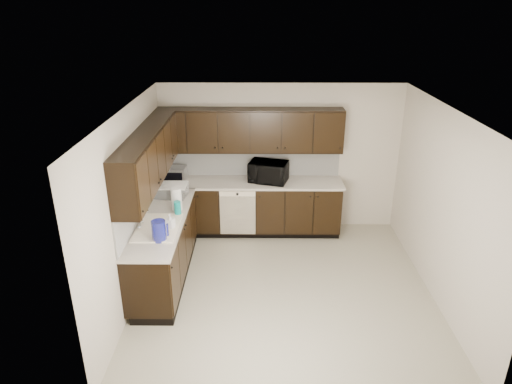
# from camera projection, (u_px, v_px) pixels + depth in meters

# --- Properties ---
(floor) EXTENTS (4.00, 4.00, 0.00)m
(floor) POSITION_uv_depth(u_px,v_px,m) (284.00, 289.00, 6.34)
(floor) COLOR #A69F89
(floor) RESTS_ON ground
(ceiling) EXTENTS (4.00, 4.00, 0.00)m
(ceiling) POSITION_uv_depth(u_px,v_px,m) (289.00, 111.00, 5.38)
(ceiling) COLOR white
(ceiling) RESTS_ON wall_back
(wall_back) EXTENTS (4.00, 0.02, 2.50)m
(wall_back) POSITION_uv_depth(u_px,v_px,m) (280.00, 158.00, 7.70)
(wall_back) COLOR beige
(wall_back) RESTS_ON floor
(wall_left) EXTENTS (0.02, 4.00, 2.50)m
(wall_left) POSITION_uv_depth(u_px,v_px,m) (131.00, 207.00, 5.87)
(wall_left) COLOR beige
(wall_left) RESTS_ON floor
(wall_right) EXTENTS (0.02, 4.00, 2.50)m
(wall_right) POSITION_uv_depth(u_px,v_px,m) (442.00, 208.00, 5.84)
(wall_right) COLOR beige
(wall_right) RESTS_ON floor
(wall_front) EXTENTS (4.00, 0.02, 2.50)m
(wall_front) POSITION_uv_depth(u_px,v_px,m) (298.00, 302.00, 4.01)
(wall_front) COLOR beige
(wall_front) RESTS_ON floor
(lower_cabinets) EXTENTS (3.00, 2.80, 0.90)m
(lower_cabinets) POSITION_uv_depth(u_px,v_px,m) (218.00, 226.00, 7.21)
(lower_cabinets) COLOR black
(lower_cabinets) RESTS_ON floor
(countertop) EXTENTS (3.03, 2.83, 0.04)m
(countertop) POSITION_uv_depth(u_px,v_px,m) (216.00, 196.00, 7.01)
(countertop) COLOR #B7AEA0
(countertop) RESTS_ON lower_cabinets
(backsplash) EXTENTS (3.00, 2.80, 0.48)m
(backsplash) POSITION_uv_depth(u_px,v_px,m) (204.00, 176.00, 7.11)
(backsplash) COLOR silver
(backsplash) RESTS_ON countertop
(upper_cabinets) EXTENTS (3.00, 2.80, 0.70)m
(upper_cabinets) POSITION_uv_depth(u_px,v_px,m) (209.00, 141.00, 6.77)
(upper_cabinets) COLOR black
(upper_cabinets) RESTS_ON wall_back
(dishwasher) EXTENTS (0.58, 0.04, 0.78)m
(dishwasher) POSITION_uv_depth(u_px,v_px,m) (238.00, 210.00, 7.44)
(dishwasher) COLOR #EFE1C4
(dishwasher) RESTS_ON lower_cabinets
(sink) EXTENTS (0.54, 0.82, 0.42)m
(sink) POSITION_uv_depth(u_px,v_px,m) (158.00, 232.00, 6.00)
(sink) COLOR #EFE1C4
(sink) RESTS_ON countertop
(microwave) EXTENTS (0.70, 0.56, 0.34)m
(microwave) POSITION_uv_depth(u_px,v_px,m) (268.00, 172.00, 7.48)
(microwave) COLOR black
(microwave) RESTS_ON countertop
(soap_bottle_a) EXTENTS (0.12, 0.12, 0.21)m
(soap_bottle_a) POSITION_uv_depth(u_px,v_px,m) (170.00, 221.00, 5.94)
(soap_bottle_a) COLOR gray
(soap_bottle_a) RESTS_ON countertop
(soap_bottle_b) EXTENTS (0.11, 0.11, 0.24)m
(soap_bottle_b) POSITION_uv_depth(u_px,v_px,m) (164.00, 189.00, 6.92)
(soap_bottle_b) COLOR gray
(soap_bottle_b) RESTS_ON countertop
(toaster_oven) EXTENTS (0.39, 0.30, 0.24)m
(toaster_oven) POSITION_uv_depth(u_px,v_px,m) (174.00, 174.00, 7.52)
(toaster_oven) COLOR #B9B9BB
(toaster_oven) RESTS_ON countertop
(storage_bin) EXTENTS (0.50, 0.40, 0.18)m
(storage_bin) POSITION_uv_depth(u_px,v_px,m) (171.00, 191.00, 6.94)
(storage_bin) COLOR white
(storage_bin) RESTS_ON countertop
(blue_pitcher) EXTENTS (0.21, 0.21, 0.27)m
(blue_pitcher) POSITION_uv_depth(u_px,v_px,m) (159.00, 231.00, 5.63)
(blue_pitcher) COLOR navy
(blue_pitcher) RESTS_ON countertop
(teal_tumbler) EXTENTS (0.12, 0.12, 0.21)m
(teal_tumbler) POSITION_uv_depth(u_px,v_px,m) (178.00, 208.00, 6.32)
(teal_tumbler) COLOR #0B817E
(teal_tumbler) RESTS_ON countertop
(paper_towel_roll) EXTENTS (0.16, 0.16, 0.33)m
(paper_towel_roll) POSITION_uv_depth(u_px,v_px,m) (176.00, 199.00, 6.46)
(paper_towel_roll) COLOR silver
(paper_towel_roll) RESTS_ON countertop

